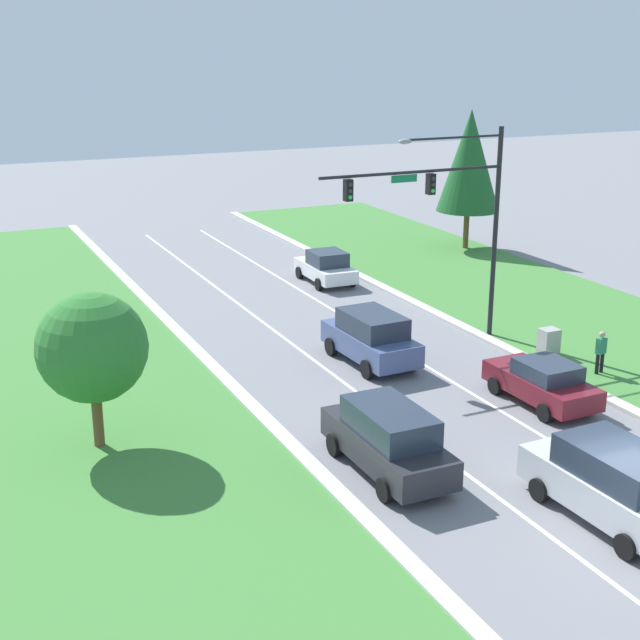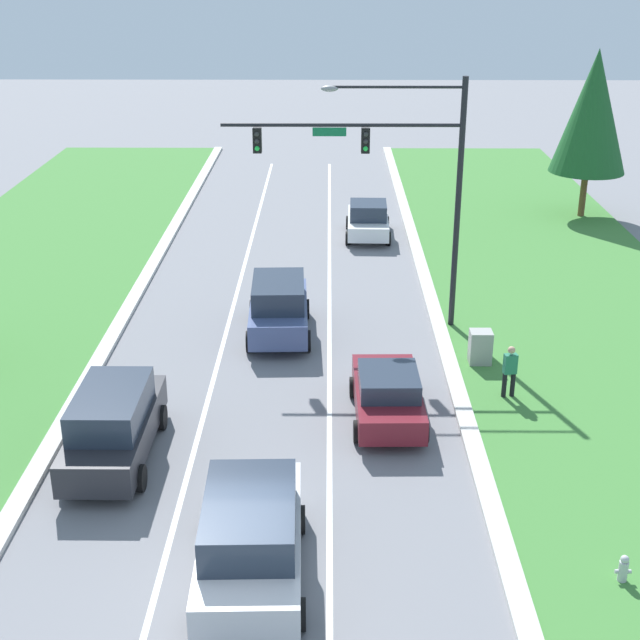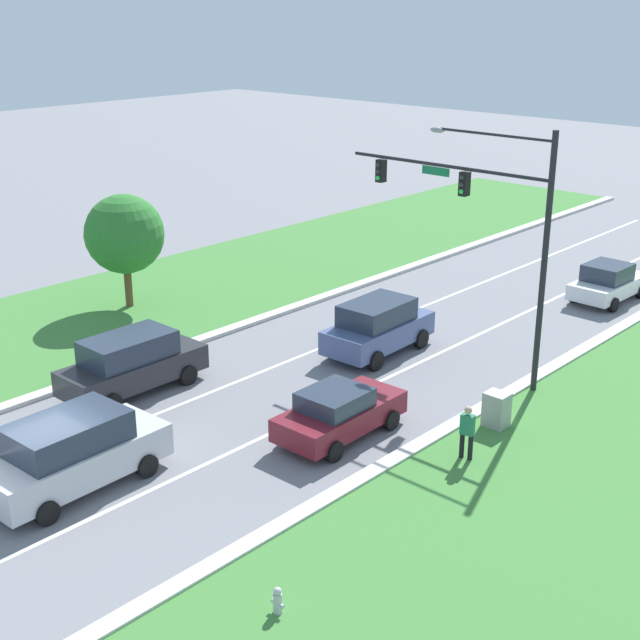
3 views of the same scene
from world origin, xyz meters
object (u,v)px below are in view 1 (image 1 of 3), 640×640
object	(u,v)px
utility_cabinet	(549,343)
oak_near_left_tree	(92,348)
white_sedan	(326,267)
slate_blue_suv	(371,337)
silver_suv	(615,483)
burgundy_sedan	(543,382)
conifer_near_right_tree	(470,161)
pedestrian	(601,351)
charcoal_suv	(388,439)
traffic_signal_mast	(451,205)

from	to	relation	value
utility_cabinet	oak_near_left_tree	xyz separation A→B (m)	(-17.52, -0.73, 2.62)
white_sedan	oak_near_left_tree	xyz separation A→B (m)	(-14.49, -14.56, 2.38)
slate_blue_suv	silver_suv	world-z (taller)	silver_suv
burgundy_sedan	conifer_near_right_tree	xyz separation A→B (m)	(10.92, 20.88, 4.43)
utility_cabinet	pedestrian	bearing A→B (deg)	-78.53
silver_suv	oak_near_left_tree	bearing A→B (deg)	136.63
burgundy_sedan	conifer_near_right_tree	size ratio (longest dim) A/B	0.53
silver_suv	burgundy_sedan	xyz separation A→B (m)	(3.27, 6.98, -0.25)
white_sedan	pedestrian	world-z (taller)	pedestrian
charcoal_suv	silver_suv	xyz separation A→B (m)	(3.93, -4.79, 0.02)
burgundy_sedan	utility_cabinet	size ratio (longest dim) A/B	3.69
white_sedan	silver_suv	distance (m)	24.65
conifer_near_right_tree	oak_near_left_tree	xyz separation A→B (m)	(-25.27, -18.00, -2.01)
traffic_signal_mast	slate_blue_suv	distance (m)	6.11
traffic_signal_mast	conifer_near_right_tree	xyz separation A→B (m)	(10.44, 14.11, -0.50)
white_sedan	slate_blue_suv	bearing A→B (deg)	-105.54
white_sedan	conifer_near_right_tree	world-z (taller)	conifer_near_right_tree
conifer_near_right_tree	charcoal_suv	bearing A→B (deg)	-128.15
charcoal_suv	utility_cabinet	bearing A→B (deg)	28.95
slate_blue_suv	charcoal_suv	xyz separation A→B (m)	(-3.83, -8.18, -0.01)
traffic_signal_mast	charcoal_suv	xyz separation A→B (m)	(-7.69, -8.96, -4.69)
traffic_signal_mast	white_sedan	world-z (taller)	traffic_signal_mast
slate_blue_suv	burgundy_sedan	world-z (taller)	slate_blue_suv
pedestrian	traffic_signal_mast	bearing A→B (deg)	-69.83
slate_blue_suv	conifer_near_right_tree	bearing A→B (deg)	44.06
silver_suv	conifer_near_right_tree	distance (m)	31.55
charcoal_suv	pedestrian	size ratio (longest dim) A/B	2.94
traffic_signal_mast	slate_blue_suv	xyz separation A→B (m)	(-3.86, -0.78, -4.68)
pedestrian	burgundy_sedan	bearing A→B (deg)	9.52
silver_suv	conifer_near_right_tree	bearing A→B (deg)	61.30
conifer_near_right_tree	silver_suv	bearing A→B (deg)	-117.00
charcoal_suv	oak_near_left_tree	bearing A→B (deg)	144.41
charcoal_suv	silver_suv	world-z (taller)	silver_suv
conifer_near_right_tree	traffic_signal_mast	bearing A→B (deg)	-126.49
silver_suv	oak_near_left_tree	distance (m)	14.99
pedestrian	slate_blue_suv	bearing A→B (deg)	-43.65
white_sedan	burgundy_sedan	distance (m)	17.44
pedestrian	utility_cabinet	bearing A→B (deg)	-88.31
burgundy_sedan	silver_suv	bearing A→B (deg)	-116.16
charcoal_suv	conifer_near_right_tree	world-z (taller)	conifer_near_right_tree
slate_blue_suv	utility_cabinet	distance (m)	6.98
traffic_signal_mast	burgundy_sedan	world-z (taller)	traffic_signal_mast
silver_suv	utility_cabinet	xyz separation A→B (m)	(6.45, 10.59, -0.45)
charcoal_suv	oak_near_left_tree	size ratio (longest dim) A/B	1.02
silver_suv	burgundy_sedan	world-z (taller)	silver_suv
traffic_signal_mast	utility_cabinet	bearing A→B (deg)	-49.56
oak_near_left_tree	charcoal_suv	bearing A→B (deg)	-35.35
white_sedan	conifer_near_right_tree	distance (m)	12.14
traffic_signal_mast	silver_suv	distance (m)	15.00
traffic_signal_mast	utility_cabinet	world-z (taller)	traffic_signal_mast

